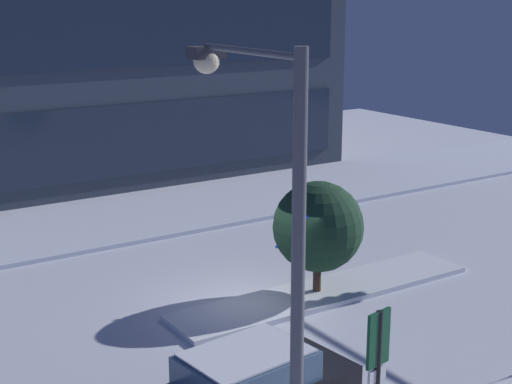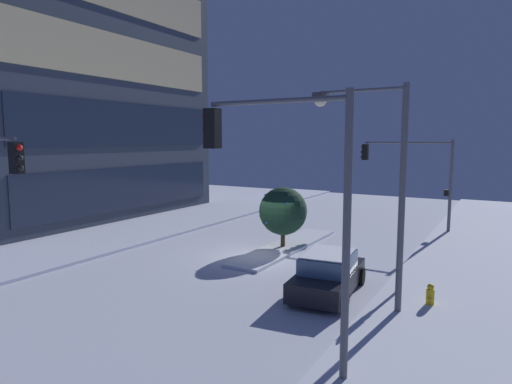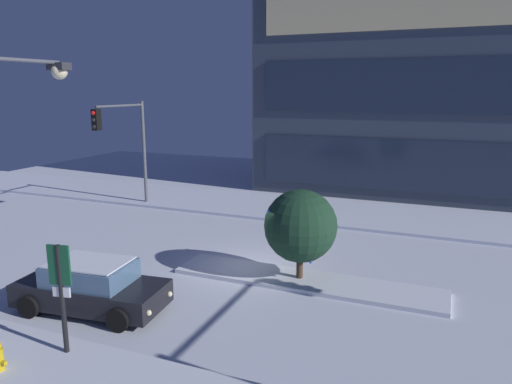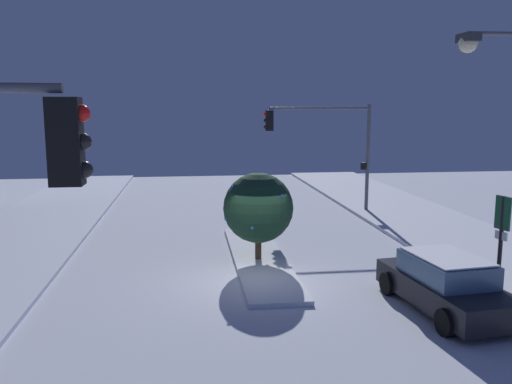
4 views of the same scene
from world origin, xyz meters
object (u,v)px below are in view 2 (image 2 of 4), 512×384
object	(u,v)px
fire_hydrant	(430,296)
parking_info_sign	(401,245)
traffic_light_corner_near_right	(412,167)
car_near	(328,274)
traffic_light_corner_near_left	(287,181)
street_lamp_arched	(375,164)
decorated_tree_median	(283,211)

from	to	relation	value
fire_hydrant	parking_info_sign	size ratio (longest dim) A/B	0.29
traffic_light_corner_near_right	car_near	bearing A→B (deg)	88.98
traffic_light_corner_near_right	traffic_light_corner_near_left	bearing A→B (deg)	92.30
fire_hydrant	street_lamp_arched	bearing A→B (deg)	122.51
traffic_light_corner_near_right	traffic_light_corner_near_left	xyz separation A→B (m)	(-18.66, -0.75, 0.66)
fire_hydrant	decorated_tree_median	distance (m)	9.16
traffic_light_corner_near_right	traffic_light_corner_near_left	distance (m)	18.69
traffic_light_corner_near_left	street_lamp_arched	distance (m)	4.75
parking_info_sign	traffic_light_corner_near_right	bearing A→B (deg)	-91.47
traffic_light_corner_near_right	fire_hydrant	size ratio (longest dim) A/B	6.66
traffic_light_corner_near_left	decorated_tree_median	distance (m)	11.97
parking_info_sign	traffic_light_corner_near_left	bearing A→B (deg)	68.31
traffic_light_corner_near_left	street_lamp_arched	size ratio (longest dim) A/B	0.92
car_near	decorated_tree_median	size ratio (longest dim) A/B	1.45
car_near	fire_hydrant	size ratio (longest dim) A/B	5.51
street_lamp_arched	parking_info_sign	world-z (taller)	street_lamp_arched
car_near	fire_hydrant	xyz separation A→B (m)	(0.31, -3.41, -0.31)
traffic_light_corner_near_right	parking_info_sign	distance (m)	12.40
fire_hydrant	decorated_tree_median	size ratio (longest dim) A/B	0.26
car_near	traffic_light_corner_near_left	world-z (taller)	traffic_light_corner_near_left
traffic_light_corner_near_right	decorated_tree_median	distance (m)	9.62
parking_info_sign	decorated_tree_median	world-z (taller)	decorated_tree_median
traffic_light_corner_near_left	street_lamp_arched	bearing A→B (deg)	-99.29
parking_info_sign	fire_hydrant	bearing A→B (deg)	133.07
street_lamp_arched	parking_info_sign	bearing A→B (deg)	-101.69
car_near	traffic_light_corner_near_right	distance (m)	13.60
street_lamp_arched	parking_info_sign	distance (m)	3.52
decorated_tree_median	car_near	bearing A→B (deg)	-139.03
fire_hydrant	traffic_light_corner_near_left	bearing A→B (deg)	157.08
street_lamp_arched	traffic_light_corner_near_right	bearing A→B (deg)	-81.13
car_near	parking_info_sign	bearing A→B (deg)	-68.66
car_near	traffic_light_corner_near_left	xyz separation A→B (m)	(-5.43, -0.98, 3.82)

